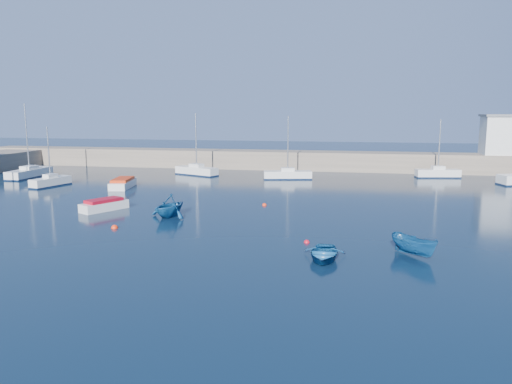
% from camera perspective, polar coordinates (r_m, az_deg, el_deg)
% --- Properties ---
extents(ground, '(220.00, 220.00, 0.00)m').
position_cam_1_polar(ground, '(27.87, -6.50, -8.45)').
color(ground, '#0B1D31').
rests_on(ground, ground).
extents(back_wall, '(96.00, 4.50, 2.60)m').
position_cam_1_polar(back_wall, '(72.09, 4.52, 3.64)').
color(back_wall, '#786A5B').
rests_on(back_wall, ground).
extents(sailboat_3, '(2.53, 5.10, 6.64)m').
position_cam_1_polar(sailboat_3, '(60.42, -22.42, 1.13)').
color(sailboat_3, silver).
rests_on(sailboat_3, ground).
extents(sailboat_4, '(2.00, 7.12, 9.25)m').
position_cam_1_polar(sailboat_4, '(69.54, -24.47, 2.02)').
color(sailboat_4, silver).
rests_on(sailboat_4, ground).
extents(sailboat_5, '(6.23, 3.97, 8.03)m').
position_cam_1_polar(sailboat_5, '(66.01, -6.81, 2.45)').
color(sailboat_5, silver).
rests_on(sailboat_5, ground).
extents(sailboat_6, '(6.09, 2.90, 7.76)m').
position_cam_1_polar(sailboat_6, '(61.89, 3.64, 2.00)').
color(sailboat_6, silver).
rests_on(sailboat_6, ground).
extents(sailboat_7, '(5.62, 2.46, 7.30)m').
position_cam_1_polar(sailboat_7, '(67.14, 20.05, 2.06)').
color(sailboat_7, silver).
rests_on(sailboat_7, ground).
extents(motorboat_1, '(3.18, 4.29, 1.00)m').
position_cam_1_polar(motorboat_1, '(44.52, -16.97, -1.42)').
color(motorboat_1, silver).
rests_on(motorboat_1, ground).
extents(motorboat_2, '(2.67, 5.34, 1.05)m').
position_cam_1_polar(motorboat_2, '(56.90, -14.98, 0.98)').
color(motorboat_2, silver).
rests_on(motorboat_2, ground).
extents(dinghy_center, '(2.50, 3.47, 0.71)m').
position_cam_1_polar(dinghy_center, '(29.05, 7.72, -7.00)').
color(dinghy_center, navy).
rests_on(dinghy_center, ground).
extents(dinghy_left, '(3.98, 4.29, 1.86)m').
position_cam_1_polar(dinghy_left, '(40.47, -9.87, -1.54)').
color(dinghy_left, navy).
rests_on(dinghy_left, ground).
extents(dinghy_right, '(3.12, 3.20, 1.26)m').
position_cam_1_polar(dinghy_right, '(30.82, 17.63, -5.88)').
color(dinghy_right, navy).
rests_on(dinghy_right, ground).
extents(buoy_0, '(0.50, 0.50, 0.50)m').
position_cam_1_polar(buoy_0, '(37.73, -15.86, -4.00)').
color(buoy_0, '#FD2F0D').
rests_on(buoy_0, ground).
extents(buoy_1, '(0.38, 0.38, 0.38)m').
position_cam_1_polar(buoy_1, '(32.62, 5.82, -5.77)').
color(buoy_1, red).
rests_on(buoy_1, ground).
extents(buoy_3, '(0.40, 0.40, 0.40)m').
position_cam_1_polar(buoy_3, '(44.87, 0.97, -1.53)').
color(buoy_3, '#FD2F0D').
rests_on(buoy_3, ground).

